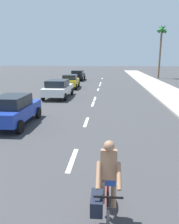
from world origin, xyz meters
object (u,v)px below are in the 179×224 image
object	(u,v)px
parked_car_yellow	(70,81)
parked_car_black	(78,75)
parked_car_blue	(14,109)
palm_tree_distant	(161,35)
cyclist	(106,187)
parked_car_white	(58,88)

from	to	relation	value
parked_car_yellow	parked_car_black	size ratio (longest dim) A/B	0.91
parked_car_blue	palm_tree_distant	xyz separation A→B (m)	(13.45, 28.55, 6.30)
cyclist	parked_car_black	xyz separation A→B (m)	(-4.95, 29.96, 0.01)
parked_car_yellow	palm_tree_distant	xyz separation A→B (m)	(13.06, 14.20, 6.30)
cyclist	parked_car_blue	size ratio (longest dim) A/B	0.47
parked_car_yellow	palm_tree_distant	size ratio (longest dim) A/B	0.45
parked_car_white	parked_car_blue	bearing A→B (deg)	-92.37
parked_car_blue	parked_car_black	bearing A→B (deg)	90.31
cyclist	parked_car_yellow	world-z (taller)	cyclist
palm_tree_distant	parked_car_blue	bearing A→B (deg)	-115.23
parked_car_white	palm_tree_distant	size ratio (longest dim) A/B	0.50
cyclist	parked_car_blue	bearing A→B (deg)	-53.67
parked_car_yellow	palm_tree_distant	world-z (taller)	palm_tree_distant
cyclist	parked_car_black	size ratio (longest dim) A/B	0.42
parked_car_white	palm_tree_distant	xyz separation A→B (m)	(13.03, 20.45, 6.29)
parked_car_black	palm_tree_distant	size ratio (longest dim) A/B	0.49
cyclist	palm_tree_distant	world-z (taller)	palm_tree_distant
parked_car_yellow	cyclist	bearing A→B (deg)	-79.84
cyclist	parked_car_white	distance (m)	15.21
cyclist	parked_car_white	xyz separation A→B (m)	(-4.44, 14.55, 0.01)
parked_car_white	palm_tree_distant	distance (m)	25.05
cyclist	palm_tree_distant	xyz separation A→B (m)	(8.59, 35.00, 6.31)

